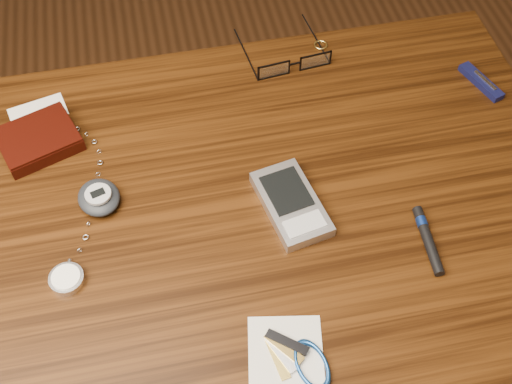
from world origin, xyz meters
TOP-DOWN VIEW (x-y plane):
  - desk at (0.00, 0.00)m, footprint 1.00×0.70m
  - wallet_and_card at (-0.21, 0.20)m, footprint 0.13×0.15m
  - eyeglasses at (0.17, 0.28)m, footprint 0.13×0.13m
  - gold_ring at (0.23, 0.32)m, footprint 0.02×0.02m
  - pocket_watch at (-0.18, -0.02)m, footprint 0.08×0.27m
  - pda_phone at (0.11, 0.03)m, footprint 0.09×0.13m
  - pedometer at (-0.13, 0.09)m, footprint 0.07×0.07m
  - notepad_keys at (0.07, -0.18)m, footprint 0.10×0.11m
  - pocket_knife at (0.44, 0.19)m, footprint 0.04×0.08m
  - black_blue_pen at (0.26, -0.06)m, footprint 0.02×0.10m

SIDE VIEW (x-z plane):
  - desk at x=0.00m, z-range 0.27..1.02m
  - gold_ring at x=0.23m, z-range 0.75..0.75m
  - notepad_keys at x=0.07m, z-range 0.75..0.76m
  - pocket_knife at x=0.44m, z-range 0.75..0.76m
  - pocket_watch at x=-0.18m, z-range 0.75..0.76m
  - black_blue_pen at x=0.26m, z-range 0.75..0.76m
  - pda_phone at x=0.11m, z-range 0.75..0.77m
  - pedometer at x=-0.13m, z-range 0.75..0.77m
  - wallet_and_card at x=-0.21m, z-range 0.75..0.77m
  - eyeglasses at x=0.17m, z-range 0.75..0.77m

